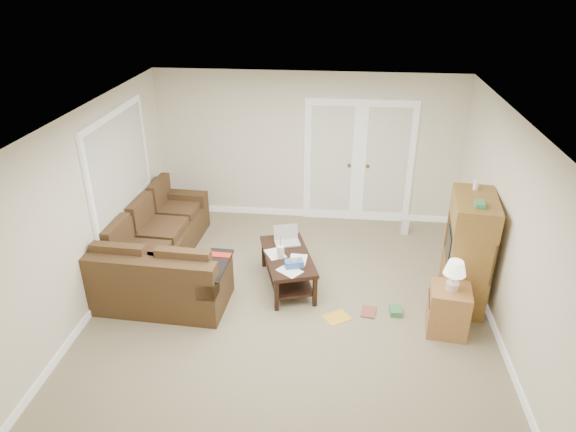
# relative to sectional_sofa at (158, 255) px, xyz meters

# --- Properties ---
(floor) EXTENTS (5.50, 5.50, 0.00)m
(floor) POSITION_rel_sectional_sofa_xyz_m (1.93, -0.63, -0.32)
(floor) COLOR gray
(floor) RESTS_ON ground
(ceiling) EXTENTS (5.00, 5.50, 0.02)m
(ceiling) POSITION_rel_sectional_sofa_xyz_m (1.93, -0.63, 2.18)
(ceiling) COLOR silver
(ceiling) RESTS_ON wall_back
(wall_left) EXTENTS (0.02, 5.50, 2.50)m
(wall_left) POSITION_rel_sectional_sofa_xyz_m (-0.57, -0.63, 0.93)
(wall_left) COLOR silver
(wall_left) RESTS_ON floor
(wall_right) EXTENTS (0.02, 5.50, 2.50)m
(wall_right) POSITION_rel_sectional_sofa_xyz_m (4.43, -0.63, 0.93)
(wall_right) COLOR silver
(wall_right) RESTS_ON floor
(wall_back) EXTENTS (5.00, 0.02, 2.50)m
(wall_back) POSITION_rel_sectional_sofa_xyz_m (1.93, 2.12, 0.93)
(wall_back) COLOR silver
(wall_back) RESTS_ON floor
(wall_front) EXTENTS (5.00, 0.02, 2.50)m
(wall_front) POSITION_rel_sectional_sofa_xyz_m (1.93, -3.38, 0.93)
(wall_front) COLOR silver
(wall_front) RESTS_ON floor
(baseboards) EXTENTS (5.00, 5.50, 0.10)m
(baseboards) POSITION_rel_sectional_sofa_xyz_m (1.93, -0.63, -0.27)
(baseboards) COLOR white
(baseboards) RESTS_ON floor
(french_doors) EXTENTS (1.80, 0.05, 2.13)m
(french_doors) POSITION_rel_sectional_sofa_xyz_m (2.78, 2.09, 0.71)
(french_doors) COLOR white
(french_doors) RESTS_ON floor
(window_left) EXTENTS (0.05, 1.92, 1.42)m
(window_left) POSITION_rel_sectional_sofa_xyz_m (-0.53, 0.37, 1.23)
(window_left) COLOR white
(window_left) RESTS_ON wall_left
(sectional_sofa) EXTENTS (1.83, 2.76, 0.83)m
(sectional_sofa) POSITION_rel_sectional_sofa_xyz_m (0.00, 0.00, 0.00)
(sectional_sofa) COLOR #48321B
(sectional_sofa) RESTS_ON floor
(coffee_table) EXTENTS (0.90, 1.29, 0.80)m
(coffee_table) POSITION_rel_sectional_sofa_xyz_m (1.83, -0.04, -0.06)
(coffee_table) COLOR black
(coffee_table) RESTS_ON floor
(tv_armoire) EXTENTS (0.61, 0.97, 1.58)m
(tv_armoire) POSITION_rel_sectional_sofa_xyz_m (4.13, -0.17, 0.42)
(tv_armoire) COLOR brown
(tv_armoire) RESTS_ON floor
(side_cabinet) EXTENTS (0.51, 0.51, 0.97)m
(side_cabinet) POSITION_rel_sectional_sofa_xyz_m (3.84, -0.83, 0.03)
(side_cabinet) COLOR #A26F3B
(side_cabinet) RESTS_ON floor
(space_heater) EXTENTS (0.12, 0.10, 0.28)m
(space_heater) POSITION_rel_sectional_sofa_xyz_m (3.58, 1.62, -0.18)
(space_heater) COLOR white
(space_heater) RESTS_ON floor
(floor_magazine) EXTENTS (0.39, 0.37, 0.01)m
(floor_magazine) POSITION_rel_sectional_sofa_xyz_m (2.53, -0.73, -0.32)
(floor_magazine) COLOR gold
(floor_magazine) RESTS_ON floor
(floor_greenbox) EXTENTS (0.14, 0.19, 0.08)m
(floor_greenbox) POSITION_rel_sectional_sofa_xyz_m (3.26, -0.56, -0.29)
(floor_greenbox) COLOR #397F4A
(floor_greenbox) RESTS_ON floor
(floor_book) EXTENTS (0.21, 0.27, 0.02)m
(floor_book) POSITION_rel_sectional_sofa_xyz_m (2.84, -0.57, -0.32)
(floor_book) COLOR brown
(floor_book) RESTS_ON floor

